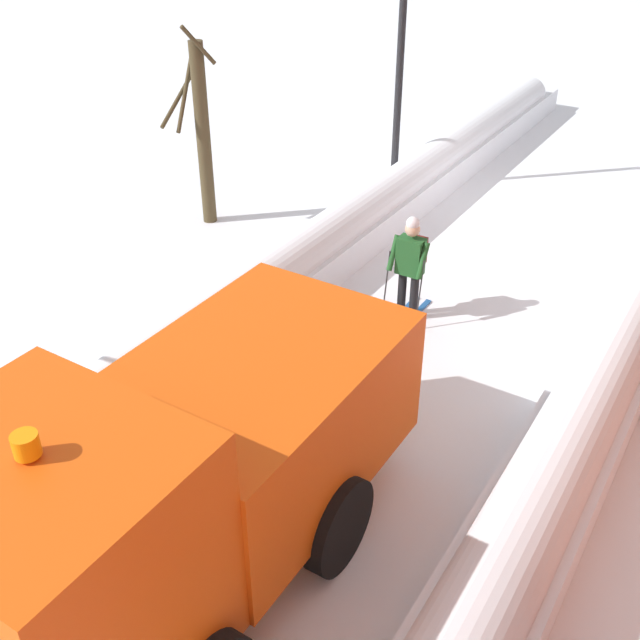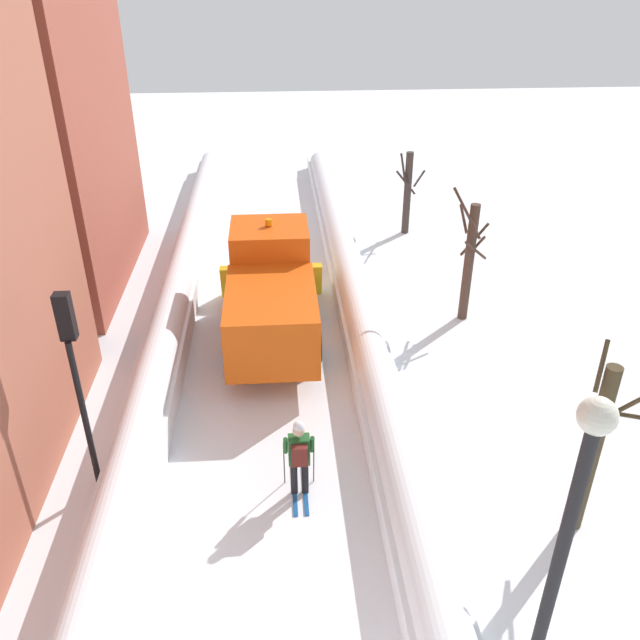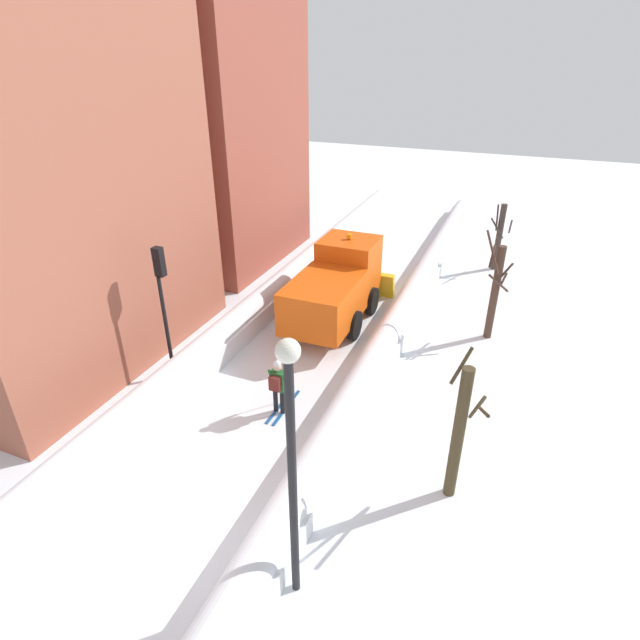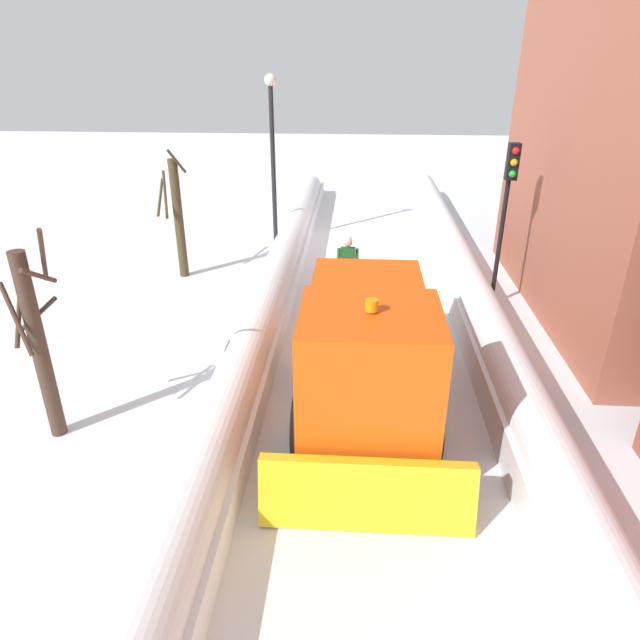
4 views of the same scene
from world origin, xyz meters
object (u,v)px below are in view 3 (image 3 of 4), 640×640
Objects in this scene: skier at (278,384)px; street_lamp at (291,451)px; bare_tree_mid at (495,291)px; bare_tree_far at (499,236)px; plow_truck at (337,286)px; traffic_light_pole at (163,289)px; bare_tree_near at (459,432)px.

street_lamp reaches higher than skier.
street_lamp reaches higher than bare_tree_mid.
skier is at bearing -109.06° from bare_tree_far.
skier is at bearing -85.45° from plow_truck.
street_lamp reaches higher than traffic_light_pole.
traffic_light_pole is 1.10× the size of bare_tree_mid.
street_lamp reaches higher than plow_truck.
plow_truck is at bearing -124.04° from bare_tree_far.
skier is 0.57× the size of bare_tree_far.
traffic_light_pole reaches higher than plow_truck.
plow_truck is 3.31× the size of skier.
bare_tree_far is at bearing 83.82° from street_lamp.
plow_truck is 9.27m from bare_tree_near.
bare_tree_far is at bearing 56.47° from traffic_light_pole.
bare_tree_near is 8.17m from bare_tree_mid.
plow_truck is at bearing 57.20° from traffic_light_pole.
bare_tree_near is 0.98× the size of bare_tree_mid.
street_lamp is (6.85, -5.40, 0.52)m from traffic_light_pole.
street_lamp is at bearing -60.39° from skier.
bare_tree_mid is at bearing -86.58° from bare_tree_far.
street_lamp reaches higher than bare_tree_far.
skier is at bearing -126.95° from bare_tree_mid.
bare_tree_far is (4.81, 13.92, 0.65)m from skier.
skier is 8.74m from bare_tree_mid.
plow_truck is 6.12m from skier.
traffic_light_pole is (-4.07, 0.52, 2.10)m from skier.
traffic_light_pole is at bearing -122.80° from plow_truck.
traffic_light_pole is at bearing -145.33° from bare_tree_mid.
traffic_light_pole is 1.38× the size of bare_tree_far.
traffic_light_pole is at bearing 172.77° from skier.
bare_tree_far is at bearing 91.53° from bare_tree_near.
bare_tree_far is (2.04, 18.81, -1.96)m from street_lamp.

